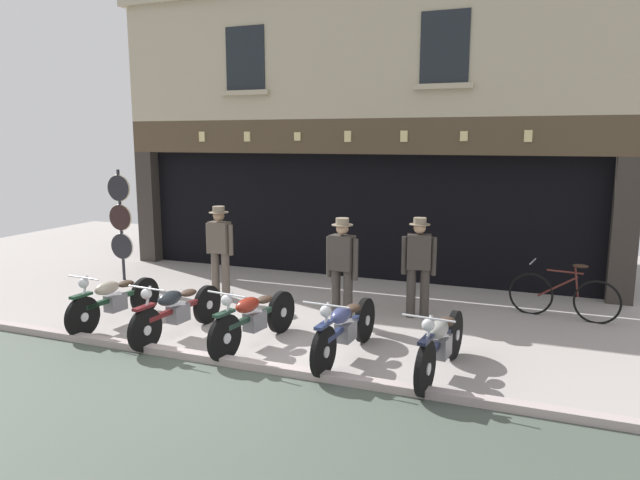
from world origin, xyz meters
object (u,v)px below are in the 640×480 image
at_px(shopkeeper_center, 342,265).
at_px(motorcycle_left, 114,299).
at_px(leaning_bicycle, 564,296).
at_px(motorcycle_center, 254,317).
at_px(salesman_left, 220,247).
at_px(salesman_right, 419,263).
at_px(motorcycle_center_right, 345,328).
at_px(advert_board_near, 424,191).
at_px(tyre_sign_pole, 120,219).
at_px(motorcycle_right, 441,343).
at_px(motorcycle_center_left, 177,310).

bearing_deg(shopkeeper_center, motorcycle_left, 32.84).
distance_m(shopkeeper_center, leaning_bicycle, 3.67).
relative_size(motorcycle_center, leaning_bicycle, 1.15).
relative_size(salesman_left, salesman_right, 1.02).
bearing_deg(motorcycle_center_right, motorcycle_left, 3.83).
xyz_separation_m(motorcycle_left, advert_board_near, (3.94, 4.52, 1.45)).
xyz_separation_m(salesman_right, tyre_sign_pole, (-6.24, 0.32, 0.38)).
relative_size(motorcycle_right, salesman_right, 1.18).
relative_size(motorcycle_center_right, tyre_sign_pole, 0.89).
bearing_deg(salesman_left, motorcycle_center, 131.59).
height_order(motorcycle_right, salesman_left, salesman_left).
distance_m(motorcycle_center, motorcycle_center_right, 1.35).
bearing_deg(salesman_left, motorcycle_center_left, 105.37).
relative_size(motorcycle_center_left, motorcycle_center, 1.02).
distance_m(tyre_sign_pole, leaning_bicycle, 8.53).
bearing_deg(advert_board_near, motorcycle_right, -75.78).
xyz_separation_m(motorcycle_center_left, leaning_bicycle, (5.34, 3.05, -0.04)).
height_order(motorcycle_center, motorcycle_center_right, motorcycle_center_right).
bearing_deg(shopkeeper_center, motorcycle_center, 71.74).
bearing_deg(motorcycle_left, salesman_right, -149.64).
distance_m(tyre_sign_pole, advert_board_near, 6.21).
distance_m(salesman_right, leaning_bicycle, 2.43).
height_order(motorcycle_center_left, motorcycle_center, motorcycle_center).
bearing_deg(motorcycle_center_left, salesman_right, -139.33).
bearing_deg(shopkeeper_center, salesman_left, -3.66).
xyz_separation_m(motorcycle_center_right, salesman_left, (-3.14, 2.06, 0.52)).
xyz_separation_m(motorcycle_center_left, motorcycle_center_right, (2.59, 0.10, 0.01)).
bearing_deg(salesman_left, advert_board_near, -141.50).
xyz_separation_m(advert_board_near, leaning_bicycle, (2.65, -1.59, -1.49)).
bearing_deg(salesman_left, motorcycle_right, 154.74).
distance_m(motorcycle_left, motorcycle_right, 5.13).
relative_size(motorcycle_right, advert_board_near, 1.80).
height_order(motorcycle_left, tyre_sign_pole, tyre_sign_pole).
distance_m(motorcycle_right, shopkeeper_center, 2.51).
relative_size(motorcycle_left, salesman_left, 1.13).
bearing_deg(motorcycle_left, salesman_left, -104.62).
height_order(motorcycle_center_right, advert_board_near, advert_board_near).
height_order(motorcycle_center_left, motorcycle_center_right, motorcycle_center_right).
bearing_deg(motorcycle_center_left, leaning_bicycle, -145.35).
height_order(motorcycle_center, motorcycle_right, motorcycle_right).
xyz_separation_m(motorcycle_center_right, motorcycle_right, (1.28, -0.12, 0.00)).
distance_m(motorcycle_left, advert_board_near, 6.18).
bearing_deg(advert_board_near, salesman_right, -80.02).
height_order(motorcycle_left, leaning_bicycle, leaning_bicycle).
bearing_deg(tyre_sign_pole, leaning_bicycle, 3.34).
height_order(motorcycle_center_right, shopkeeper_center, shopkeeper_center).
xyz_separation_m(salesman_left, advert_board_near, (3.24, 2.49, 0.92)).
xyz_separation_m(salesman_left, salesman_right, (3.66, 0.09, -0.03)).
relative_size(motorcycle_center_left, salesman_right, 1.21).
xyz_separation_m(shopkeeper_center, tyre_sign_pole, (-5.15, 0.96, 0.36)).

